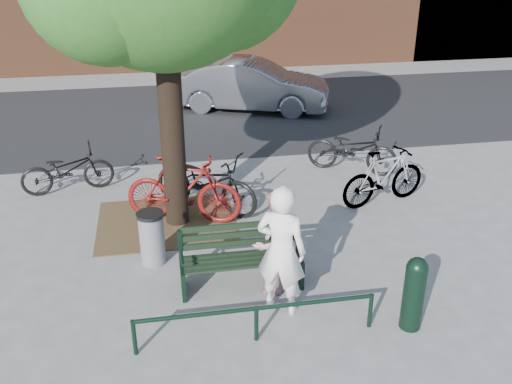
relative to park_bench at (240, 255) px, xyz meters
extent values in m
plane|color=gray|center=(0.00, -0.08, -0.48)|extent=(90.00, 90.00, 0.00)
cube|color=brown|center=(-1.00, 2.12, -0.47)|extent=(2.40, 2.00, 0.02)
cube|color=black|center=(0.00, 8.42, -0.47)|extent=(40.00, 7.00, 0.01)
cube|color=black|center=(-0.84, -0.08, -0.25)|extent=(0.06, 0.52, 0.45)
cube|color=black|center=(-0.84, 0.15, 0.19)|extent=(0.06, 0.06, 0.44)
cylinder|color=black|center=(-0.84, -0.18, 0.15)|extent=(0.04, 0.36, 0.04)
cube|color=black|center=(0.84, -0.08, -0.25)|extent=(0.06, 0.52, 0.45)
cube|color=black|center=(0.84, 0.15, 0.19)|extent=(0.06, 0.06, 0.44)
cylinder|color=black|center=(0.84, -0.18, 0.15)|extent=(0.04, 0.36, 0.04)
cube|color=black|center=(0.00, -0.08, -0.03)|extent=(1.64, 0.46, 0.04)
cube|color=black|center=(0.00, 0.15, 0.26)|extent=(1.64, 0.03, 0.47)
cylinder|color=black|center=(-1.50, -1.28, -0.23)|extent=(0.06, 0.06, 0.50)
cylinder|color=black|center=(0.00, -1.28, -0.23)|extent=(0.06, 0.06, 0.50)
cylinder|color=black|center=(1.50, -1.28, -0.23)|extent=(0.06, 0.06, 0.50)
cylinder|color=black|center=(0.00, -1.28, 0.00)|extent=(3.00, 0.06, 0.06)
cylinder|color=black|center=(-0.80, 2.12, 1.42)|extent=(0.40, 0.40, 3.80)
imported|color=white|center=(0.44, -0.70, 0.44)|extent=(0.80, 0.72, 1.84)
imported|color=pink|center=(0.46, -0.21, 0.29)|extent=(0.94, 0.89, 1.54)
cylinder|color=black|center=(2.02, -1.38, -0.03)|extent=(0.28, 0.28, 0.90)
sphere|color=black|center=(2.02, -1.38, 0.42)|extent=(0.28, 0.28, 0.28)
cylinder|color=gray|center=(-1.24, 0.83, -0.08)|extent=(0.38, 0.38, 0.80)
cylinder|color=black|center=(-1.24, 0.83, 0.35)|extent=(0.42, 0.42, 0.06)
imported|color=black|center=(-2.83, 3.80, -0.01)|extent=(1.84, 0.90, 0.93)
imported|color=#61100D|center=(-0.67, 2.12, 0.14)|extent=(2.13, 1.20, 1.23)
imported|color=black|center=(-0.24, 2.52, 0.08)|extent=(2.13, 1.89, 1.12)
imported|color=gray|center=(3.05, 2.20, 0.06)|extent=(1.87, 0.96, 1.08)
imported|color=black|center=(2.98, 3.78, 0.03)|extent=(2.00, 1.55, 1.01)
imported|color=slate|center=(1.67, 8.67, 0.24)|extent=(4.59, 2.92, 1.43)
camera|label=1|loc=(-1.03, -6.96, 4.27)|focal=40.00mm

